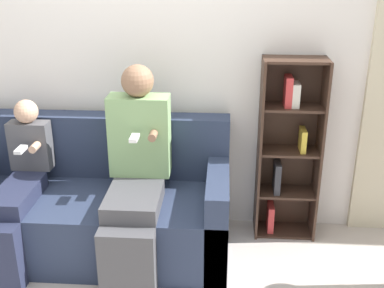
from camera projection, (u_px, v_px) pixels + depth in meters
back_wall at (140, 59)px, 3.42m from camera, size 10.00×0.06×2.55m
couch at (96, 208)px, 3.39m from camera, size 1.86×0.83×0.90m
adult_seated at (136, 167)px, 3.13m from camera, size 0.41×0.76×1.31m
child_seated at (18, 188)px, 3.17m from camera, size 0.28×0.76×1.05m
bookshelf at (288, 149)px, 3.45m from camera, size 0.44×0.26×1.33m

